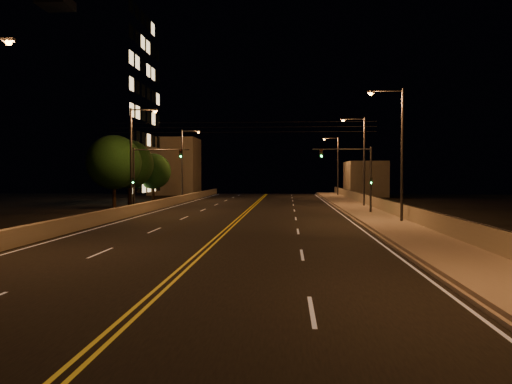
# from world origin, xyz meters

# --- Properties ---
(ground) EXTENTS (160.00, 160.00, 0.00)m
(ground) POSITION_xyz_m (0.00, 0.00, 0.00)
(ground) COLOR black
(ground) RESTS_ON ground
(road) EXTENTS (18.00, 120.00, 0.02)m
(road) POSITION_xyz_m (0.00, 20.00, 0.01)
(road) COLOR black
(road) RESTS_ON ground
(sidewalk) EXTENTS (3.60, 120.00, 0.30)m
(sidewalk) POSITION_xyz_m (10.80, 20.00, 0.15)
(sidewalk) COLOR gray
(sidewalk) RESTS_ON ground
(curb) EXTENTS (0.14, 120.00, 0.15)m
(curb) POSITION_xyz_m (8.93, 20.00, 0.07)
(curb) COLOR gray
(curb) RESTS_ON ground
(parapet_wall) EXTENTS (0.30, 120.00, 1.00)m
(parapet_wall) POSITION_xyz_m (12.45, 20.00, 0.80)
(parapet_wall) COLOR gray
(parapet_wall) RESTS_ON sidewalk
(jersey_barrier) EXTENTS (0.45, 120.00, 0.93)m
(jersey_barrier) POSITION_xyz_m (-9.45, 20.00, 0.47)
(jersey_barrier) COLOR gray
(jersey_barrier) RESTS_ON ground
(distant_building_right) EXTENTS (6.00, 10.00, 5.67)m
(distant_building_right) POSITION_xyz_m (16.50, 71.54, 2.83)
(distant_building_right) COLOR gray
(distant_building_right) RESTS_ON ground
(distant_building_left) EXTENTS (8.00, 8.00, 9.89)m
(distant_building_left) POSITION_xyz_m (-16.00, 75.23, 4.94)
(distant_building_left) COLOR gray
(distant_building_left) RESTS_ON ground
(parapet_rail) EXTENTS (0.06, 120.00, 0.06)m
(parapet_rail) POSITION_xyz_m (12.45, 20.00, 1.33)
(parapet_rail) COLOR black
(parapet_rail) RESTS_ON parapet_wall
(lane_markings) EXTENTS (17.32, 116.00, 0.00)m
(lane_markings) POSITION_xyz_m (0.00, 19.93, 0.02)
(lane_markings) COLOR silver
(lane_markings) RESTS_ON road
(streetlight_1) EXTENTS (2.55, 0.28, 9.48)m
(streetlight_1) POSITION_xyz_m (11.53, 24.01, 5.45)
(streetlight_1) COLOR #2D2D33
(streetlight_1) RESTS_ON ground
(streetlight_2) EXTENTS (2.55, 0.28, 9.48)m
(streetlight_2) POSITION_xyz_m (11.53, 41.28, 5.45)
(streetlight_2) COLOR #2D2D33
(streetlight_2) RESTS_ON ground
(streetlight_3) EXTENTS (2.55, 0.28, 9.48)m
(streetlight_3) POSITION_xyz_m (11.53, 68.84, 5.45)
(streetlight_3) COLOR #2D2D33
(streetlight_3) RESTS_ON ground
(streetlight_5) EXTENTS (2.55, 0.28, 9.48)m
(streetlight_5) POSITION_xyz_m (-9.93, 32.77, 5.45)
(streetlight_5) COLOR #2D2D33
(streetlight_5) RESTS_ON ground
(streetlight_6) EXTENTS (2.55, 0.28, 9.48)m
(streetlight_6) POSITION_xyz_m (-9.93, 54.43, 5.45)
(streetlight_6) COLOR #2D2D33
(streetlight_6) RESTS_ON ground
(traffic_signal_right) EXTENTS (5.11, 0.31, 5.92)m
(traffic_signal_right) POSITION_xyz_m (9.98, 32.21, 3.76)
(traffic_signal_right) COLOR #2D2D33
(traffic_signal_right) RESTS_ON ground
(traffic_signal_left) EXTENTS (5.11, 0.31, 5.92)m
(traffic_signal_left) POSITION_xyz_m (-8.78, 32.21, 3.76)
(traffic_signal_left) COLOR #2D2D33
(traffic_signal_left) RESTS_ON ground
(overhead_wires) EXTENTS (22.00, 0.03, 0.83)m
(overhead_wires) POSITION_xyz_m (0.00, 29.50, 7.40)
(overhead_wires) COLOR black
(building_tower) EXTENTS (24.00, 15.00, 26.70)m
(building_tower) POSITION_xyz_m (-26.71, 53.22, 12.78)
(building_tower) COLOR gray
(building_tower) RESTS_ON ground
(tree_0) EXTENTS (5.61, 5.61, 7.60)m
(tree_0) POSITION_xyz_m (-14.04, 39.12, 4.79)
(tree_0) COLOR black
(tree_0) RESTS_ON ground
(tree_1) EXTENTS (5.51, 5.51, 7.47)m
(tree_1) POSITION_xyz_m (-14.22, 44.57, 4.71)
(tree_1) COLOR black
(tree_1) RESTS_ON ground
(tree_2) EXTENTS (4.65, 4.65, 6.30)m
(tree_2) POSITION_xyz_m (-13.71, 52.81, 3.97)
(tree_2) COLOR black
(tree_2) RESTS_ON ground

